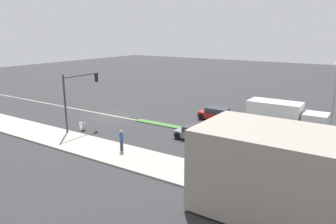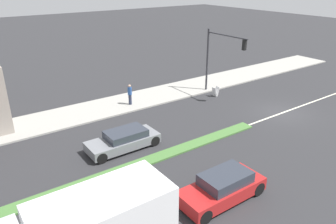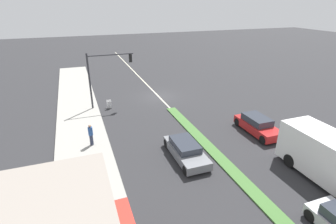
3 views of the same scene
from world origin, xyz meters
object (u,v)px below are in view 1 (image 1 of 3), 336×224
at_px(warning_aframe_sign, 82,126).
at_px(suv_grey, 199,134).
at_px(delivery_truck, 283,116).
at_px(hatchback_red, 218,114).
at_px(traffic_signal_main, 76,92).
at_px(street_lamp, 334,97).
at_px(sedan_silver, 315,138).
at_px(pedestrian, 121,140).

height_order(warning_aframe_sign, suv_grey, suv_grey).
xyz_separation_m(delivery_truck, hatchback_red, (0.00, -7.01, -0.79)).
xyz_separation_m(traffic_signal_main, hatchback_red, (-11.12, 10.12, -3.22)).
height_order(street_lamp, suv_grey, street_lamp).
distance_m(street_lamp, sedan_silver, 4.89).
bearing_deg(sedan_silver, hatchback_red, -104.98).
bearing_deg(delivery_truck, sedan_silver, 51.00).
xyz_separation_m(sedan_silver, suv_grey, (4.40, -9.01, -0.03)).
distance_m(traffic_signal_main, street_lamp, 22.80).
distance_m(warning_aframe_sign, suv_grey, 11.83).
height_order(warning_aframe_sign, sedan_silver, sedan_silver).
xyz_separation_m(traffic_signal_main, pedestrian, (2.19, 7.68, -2.88)).
distance_m(traffic_signal_main, hatchback_red, 15.38).
relative_size(traffic_signal_main, warning_aframe_sign, 6.69).
bearing_deg(warning_aframe_sign, hatchback_red, 138.12).
bearing_deg(pedestrian, delivery_truck, 144.64).
xyz_separation_m(warning_aframe_sign, sedan_silver, (-8.11, 20.24, 0.20)).
bearing_deg(hatchback_red, street_lamp, 67.07).
relative_size(sedan_silver, suv_grey, 0.88).
bearing_deg(sedan_silver, warning_aframe_sign, -68.17).
bearing_deg(delivery_truck, hatchback_red, -90.00).
bearing_deg(pedestrian, sedan_silver, 129.17).
distance_m(traffic_signal_main, suv_grey, 12.66).
relative_size(street_lamp, hatchback_red, 1.67).
distance_m(traffic_signal_main, pedestrian, 8.49).
distance_m(hatchback_red, suv_grey, 7.35).
height_order(sedan_silver, hatchback_red, hatchback_red).
distance_m(pedestrian, delivery_truck, 16.33).
bearing_deg(hatchback_red, warning_aframe_sign, -41.88).
bearing_deg(sedan_silver, street_lamp, 31.66).
distance_m(pedestrian, sedan_silver, 16.65).
height_order(traffic_signal_main, street_lamp, street_lamp).
height_order(street_lamp, delivery_truck, street_lamp).
distance_m(street_lamp, suv_grey, 11.39).
bearing_deg(suv_grey, sedan_silver, 116.03).
bearing_deg(warning_aframe_sign, sedan_silver, 111.83).
bearing_deg(street_lamp, warning_aframe_sign, -74.70).
bearing_deg(hatchback_red, traffic_signal_main, -42.30).
relative_size(warning_aframe_sign, delivery_truck, 0.11).
bearing_deg(traffic_signal_main, hatchback_red, 137.70).
relative_size(hatchback_red, suv_grey, 0.98).
bearing_deg(sedan_silver, suv_grey, -63.97).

